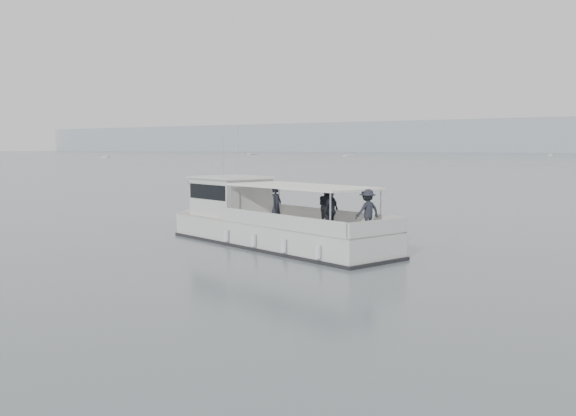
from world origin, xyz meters
The scene contains 3 objects.
ground centered at (0.00, 0.00, 0.00)m, with size 1400.00×1400.00×0.00m, color #525C60.
tour_boat centered at (-1.50, 3.87, 0.87)m, with size 12.52×6.08×5.28m.
moored_fleet centered at (-46.96, 230.71, 0.36)m, with size 413.17×220.18×9.12m.
Camera 1 is at (14.20, -17.88, 4.02)m, focal length 40.00 mm.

